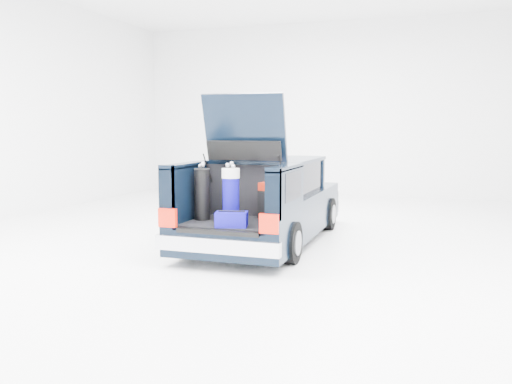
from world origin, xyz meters
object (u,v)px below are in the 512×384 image
(black_golf_bag, at_px, (202,194))
(blue_golf_bag, at_px, (231,194))
(red_suitcase, at_px, (271,201))
(blue_duffel, at_px, (232,219))
(car, at_px, (267,202))

(black_golf_bag, height_order, blue_golf_bag, blue_golf_bag)
(red_suitcase, distance_m, blue_golf_bag, 0.65)
(red_suitcase, distance_m, black_golf_bag, 1.04)
(black_golf_bag, relative_size, blue_golf_bag, 0.97)
(blue_duffel, bearing_deg, car, 80.52)
(car, bearing_deg, blue_duffel, -86.72)
(car, height_order, black_golf_bag, car)
(red_suitcase, distance_m, blue_duffel, 0.89)
(car, relative_size, black_golf_bag, 5.44)
(car, height_order, red_suitcase, car)
(blue_golf_bag, bearing_deg, red_suitcase, 14.63)
(black_golf_bag, relative_size, blue_duffel, 1.77)
(blue_duffel, bearing_deg, blue_golf_bag, 99.55)
(red_suitcase, bearing_deg, blue_duffel, -102.15)
(red_suitcase, height_order, blue_duffel, red_suitcase)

